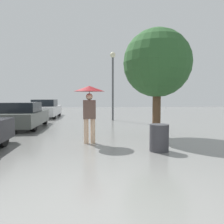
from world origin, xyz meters
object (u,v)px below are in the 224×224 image
(pedestrian, at_px, (89,99))
(trash_bin, at_px, (159,138))
(tree, at_px, (157,64))
(parked_car_farthest, at_px, (46,109))
(street_lamp, at_px, (113,75))
(parked_car_middle, at_px, (22,116))

(pedestrian, distance_m, trash_bin, 2.43)
(tree, relative_size, trash_bin, 5.43)
(parked_car_farthest, relative_size, street_lamp, 1.02)
(parked_car_farthest, relative_size, tree, 1.12)
(parked_car_middle, xyz_separation_m, tree, (5.63, -2.95, 2.09))
(pedestrian, bearing_deg, street_lamp, 77.81)
(parked_car_farthest, distance_m, street_lamp, 5.93)
(parked_car_middle, height_order, tree, tree)
(parked_car_middle, height_order, trash_bin, parked_car_middle)
(tree, height_order, trash_bin, tree)
(trash_bin, bearing_deg, parked_car_farthest, 114.57)
(parked_car_middle, distance_m, street_lamp, 6.07)
(tree, bearing_deg, trash_bin, -105.78)
(trash_bin, bearing_deg, tree, 74.22)
(pedestrian, bearing_deg, trash_bin, -33.11)
(parked_car_farthest, xyz_separation_m, tree, (5.65, -8.85, 2.06))
(pedestrian, height_order, parked_car_middle, pedestrian)
(parked_car_middle, height_order, street_lamp, street_lamp)
(tree, distance_m, trash_bin, 3.22)
(parked_car_middle, bearing_deg, parked_car_farthest, 90.19)
(parked_car_farthest, distance_m, tree, 10.70)
(tree, bearing_deg, pedestrian, -158.51)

